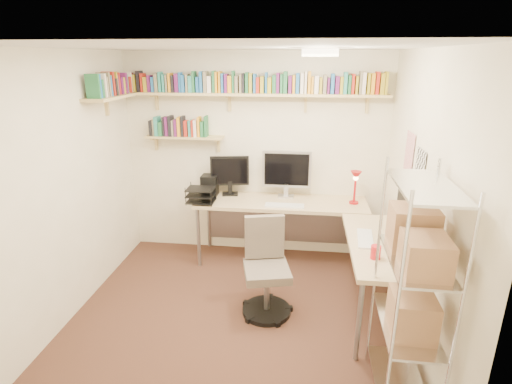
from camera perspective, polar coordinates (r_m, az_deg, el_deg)
ground at (r=4.13m, az=-2.83°, el=-17.28°), size 3.20×3.20×0.00m
room_shell at (r=3.46m, az=-3.16°, el=3.99°), size 3.24×3.04×2.52m
wall_shelves at (r=4.71m, az=-5.59°, el=13.72°), size 3.12×1.09×0.79m
corner_desk at (r=4.55m, az=5.23°, el=-2.55°), size 2.43×2.06×1.37m
office_chair at (r=4.00m, az=1.45°, el=-11.62°), size 0.52×0.52×0.96m
wire_rack at (r=2.90m, az=21.71°, el=-10.72°), size 0.38×0.77×1.76m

